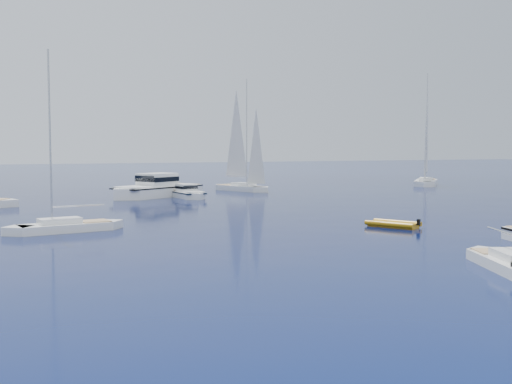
% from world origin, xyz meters
% --- Properties ---
extents(ground, '(400.00, 400.00, 0.00)m').
position_xyz_m(ground, '(0.00, 0.00, 0.00)').
color(ground, '#08194F').
rests_on(ground, ground).
extents(motor_cruiser_distant, '(13.96, 10.79, 3.62)m').
position_xyz_m(motor_cruiser_distant, '(-1.69, 49.55, 0.00)').
color(motor_cruiser_distant, white).
rests_on(motor_cruiser_distant, ground).
extents(motor_cruiser_horizon, '(3.26, 8.16, 2.08)m').
position_xyz_m(motor_cruiser_horizon, '(1.35, 46.78, 0.00)').
color(motor_cruiser_horizon, white).
rests_on(motor_cruiser_horizon, ground).
extents(sailboat_fore, '(4.93, 8.41, 12.05)m').
position_xyz_m(sailboat_fore, '(3.61, -0.72, 0.00)').
color(sailboat_fore, silver).
rests_on(sailboat_fore, ground).
extents(sailboat_mid_l, '(9.26, 3.80, 13.23)m').
position_xyz_m(sailboat_mid_l, '(-15.07, 22.00, 0.00)').
color(sailboat_mid_l, white).
rests_on(sailboat_mid_l, ground).
extents(sailboat_sails_r, '(6.56, 10.87, 15.60)m').
position_xyz_m(sailboat_sails_r, '(11.59, 55.23, 0.00)').
color(sailboat_sails_r, white).
rests_on(sailboat_sails_r, ground).
extents(sailboat_sails_far, '(10.34, 11.11, 17.72)m').
position_xyz_m(sailboat_sails_far, '(42.49, 55.29, 0.00)').
color(sailboat_sails_far, white).
rests_on(sailboat_sails_far, ground).
extents(tender_yellow, '(3.87, 4.59, 0.95)m').
position_xyz_m(tender_yellow, '(7.87, 14.98, 0.00)').
color(tender_yellow, '#C1820B').
rests_on(tender_yellow, ground).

